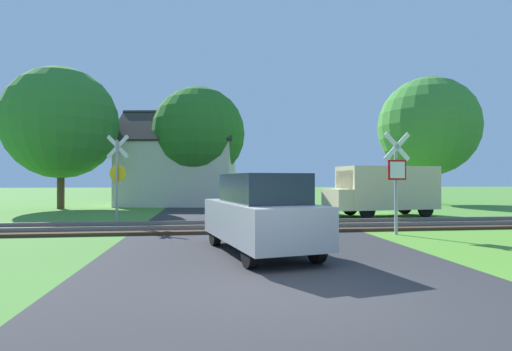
# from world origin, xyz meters

# --- Properties ---
(ground_plane) EXTENTS (160.00, 160.00, 0.00)m
(ground_plane) POSITION_xyz_m (0.00, 0.00, 0.00)
(ground_plane) COLOR #4C8433
(road_asphalt) EXTENTS (7.20, 80.00, 0.01)m
(road_asphalt) POSITION_xyz_m (0.00, 2.00, 0.00)
(road_asphalt) COLOR #2D2D30
(road_asphalt) RESTS_ON ground
(rail_track) EXTENTS (60.00, 2.60, 0.22)m
(rail_track) POSITION_xyz_m (0.00, 7.88, 0.06)
(rail_track) COLOR #422D1E
(rail_track) RESTS_ON ground
(stop_sign_near) EXTENTS (0.87, 0.18, 3.08)m
(stop_sign_near) POSITION_xyz_m (4.37, 5.84, 1.77)
(stop_sign_near) COLOR #9E9EA5
(stop_sign_near) RESTS_ON ground
(crossing_sign_far) EXTENTS (0.85, 0.27, 3.30)m
(crossing_sign_far) POSITION_xyz_m (-4.54, 9.65, 1.90)
(crossing_sign_far) COLOR #9E9EA5
(crossing_sign_far) RESTS_ON ground
(house) EXTENTS (8.00, 6.22, 6.17)m
(house) POSITION_xyz_m (-3.03, 20.82, 2.21)
(house) COLOR beige
(house) RESTS_ON ground
(tree_left) EXTENTS (6.29, 6.29, 8.01)m
(tree_left) POSITION_xyz_m (-9.45, 18.26, 4.86)
(tree_left) COLOR #513823
(tree_left) RESTS_ON ground
(tree_center) EXTENTS (5.90, 5.90, 7.54)m
(tree_center) POSITION_xyz_m (-1.77, 20.14, 4.59)
(tree_center) COLOR #513823
(tree_center) RESTS_ON ground
(tree_far) EXTENTS (6.61, 6.61, 8.54)m
(tree_far) POSITION_xyz_m (13.58, 19.69, 5.22)
(tree_far) COLOR #513823
(tree_far) RESTS_ON ground
(mail_truck) EXTENTS (5.08, 2.41, 2.24)m
(mail_truck) POSITION_xyz_m (6.65, 11.64, 1.24)
(mail_truck) COLOR beige
(mail_truck) RESTS_ON ground
(parked_car) EXTENTS (2.46, 4.26, 1.78)m
(parked_car) POSITION_xyz_m (-0.10, 3.33, 0.89)
(parked_car) COLOR #99999E
(parked_car) RESTS_ON ground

